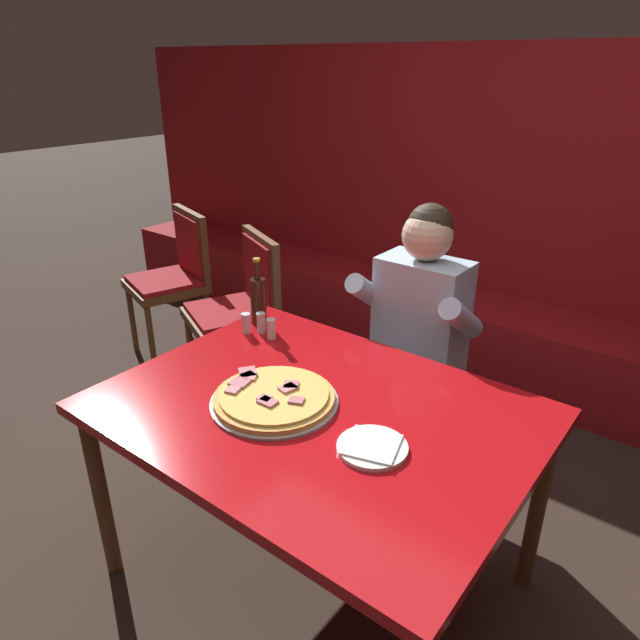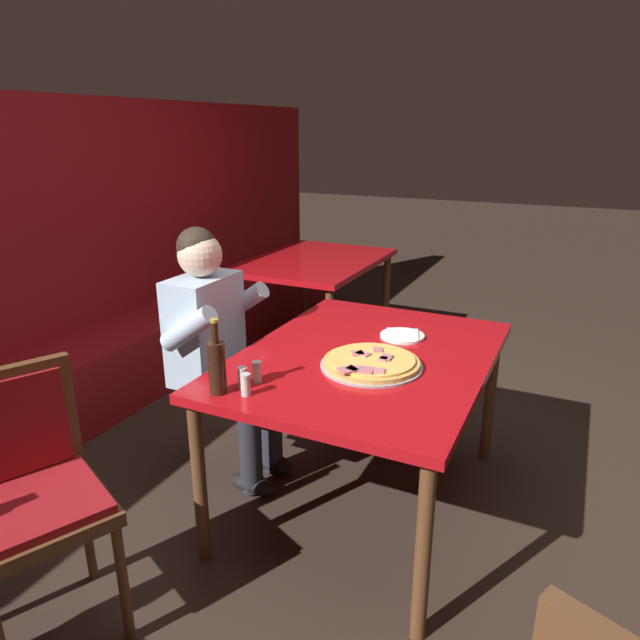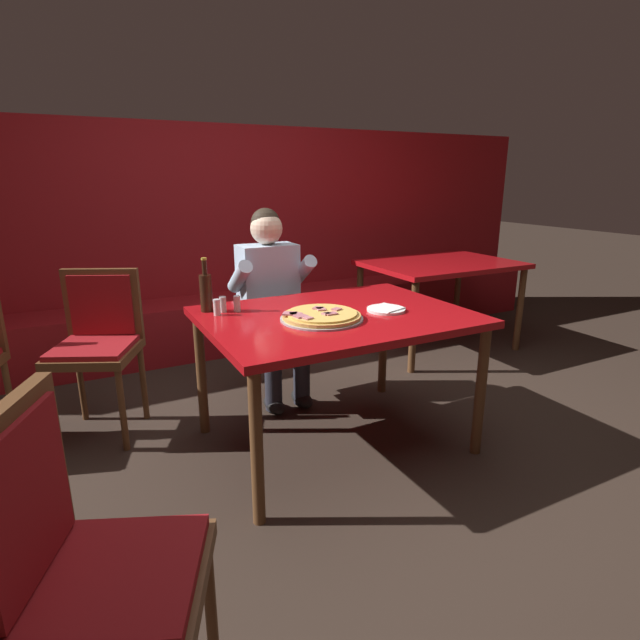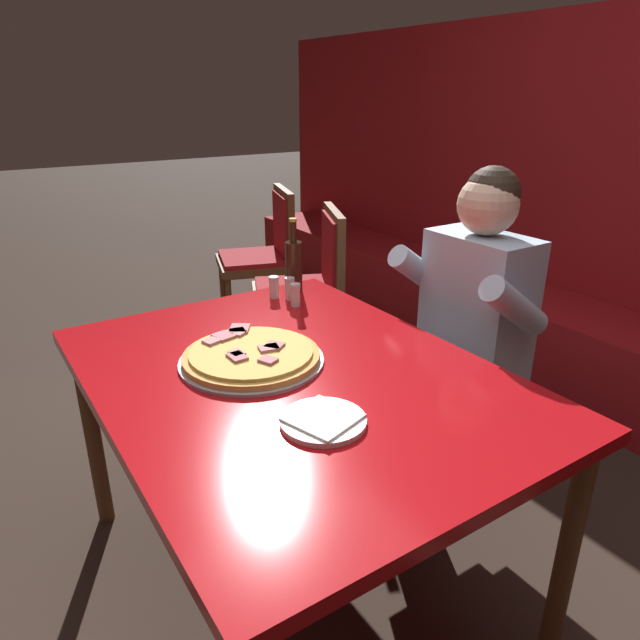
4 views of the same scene
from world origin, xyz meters
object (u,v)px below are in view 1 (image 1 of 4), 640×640
at_px(pizza, 274,398).
at_px(beer_bottle, 258,299).
at_px(main_dining_table, 316,425).
at_px(dining_chair_by_booth, 176,272).
at_px(shaker_oregano, 246,324).
at_px(shaker_red_pepper_flakes, 261,324).
at_px(plate_white_paper, 372,447).
at_px(shaker_parmesan, 271,330).
at_px(diner_seated_blue_shirt, 410,339).
at_px(dining_chair_far_left, 241,303).

xyz_separation_m(pizza, beer_bottle, (-0.48, 0.43, 0.09)).
height_order(main_dining_table, dining_chair_by_booth, dining_chair_by_booth).
height_order(shaker_oregano, dining_chair_by_booth, dining_chair_by_booth).
distance_m(shaker_oregano, dining_chair_by_booth, 1.45).
bearing_deg(shaker_red_pepper_flakes, beer_bottle, 139.02).
xyz_separation_m(pizza, plate_white_paper, (0.39, -0.01, -0.01)).
height_order(shaker_red_pepper_flakes, dining_chair_by_booth, dining_chair_by_booth).
bearing_deg(shaker_parmesan, diner_seated_blue_shirt, 49.18).
height_order(beer_bottle, shaker_red_pepper_flakes, beer_bottle).
height_order(shaker_parmesan, diner_seated_blue_shirt, diner_seated_blue_shirt).
xyz_separation_m(shaker_red_pepper_flakes, dining_chair_far_left, (-0.61, 0.47, -0.23)).
height_order(shaker_red_pepper_flakes, dining_chair_far_left, dining_chair_far_left).
xyz_separation_m(shaker_parmesan, diner_seated_blue_shirt, (0.39, 0.45, -0.10)).
xyz_separation_m(main_dining_table, beer_bottle, (-0.60, 0.36, 0.18)).
height_order(shaker_parmesan, shaker_oregano, same).
bearing_deg(beer_bottle, diner_seated_blue_shirt, 34.82).
height_order(plate_white_paper, shaker_oregano, shaker_oregano).
bearing_deg(pizza, diner_seated_blue_shirt, 85.75).
relative_size(shaker_parmesan, dining_chair_by_booth, 0.09).
bearing_deg(beer_bottle, shaker_parmesan, -29.27).
distance_m(plate_white_paper, beer_bottle, 0.98).
bearing_deg(plate_white_paper, shaker_parmesan, 153.70).
bearing_deg(beer_bottle, shaker_red_pepper_flakes, -40.98).
relative_size(beer_bottle, shaker_parmesan, 3.40).
distance_m(shaker_red_pepper_flakes, diner_seated_blue_shirt, 0.64).
bearing_deg(main_dining_table, shaker_oregano, 155.85).
height_order(pizza, shaker_oregano, shaker_oregano).
relative_size(shaker_red_pepper_flakes, shaker_oregano, 1.00).
height_order(beer_bottle, shaker_parmesan, beer_bottle).
bearing_deg(pizza, plate_white_paper, -1.21).
bearing_deg(dining_chair_far_left, dining_chair_by_booth, 170.20).
bearing_deg(shaker_parmesan, pizza, -46.56).
height_order(dining_chair_far_left, dining_chair_by_booth, dining_chair_far_left).
bearing_deg(shaker_parmesan, shaker_red_pepper_flakes, 165.53).
height_order(main_dining_table, shaker_oregano, shaker_oregano).
bearing_deg(diner_seated_blue_shirt, beer_bottle, -145.18).
bearing_deg(shaker_red_pepper_flakes, shaker_parmesan, -14.47).
relative_size(plate_white_paper, diner_seated_blue_shirt, 0.16).
height_order(beer_bottle, dining_chair_by_booth, beer_bottle).
bearing_deg(beer_bottle, main_dining_table, -31.14).
relative_size(main_dining_table, beer_bottle, 4.75).
xyz_separation_m(shaker_red_pepper_flakes, shaker_parmesan, (0.07, -0.02, 0.00)).
relative_size(plate_white_paper, dining_chair_far_left, 0.22).
relative_size(plate_white_paper, shaker_red_pepper_flakes, 2.44).
xyz_separation_m(beer_bottle, diner_seated_blue_shirt, (0.54, 0.37, -0.17)).
distance_m(main_dining_table, shaker_oregano, 0.64).
bearing_deg(diner_seated_blue_shirt, dining_chair_far_left, 177.94).
bearing_deg(dining_chair_by_booth, plate_white_paper, -24.64).
xyz_separation_m(shaker_oregano, diner_seated_blue_shirt, (0.51, 0.48, -0.10)).
distance_m(main_dining_table, shaker_red_pepper_flakes, 0.62).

